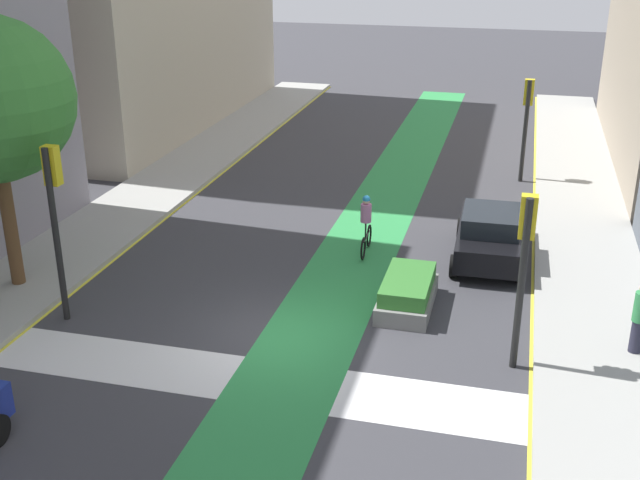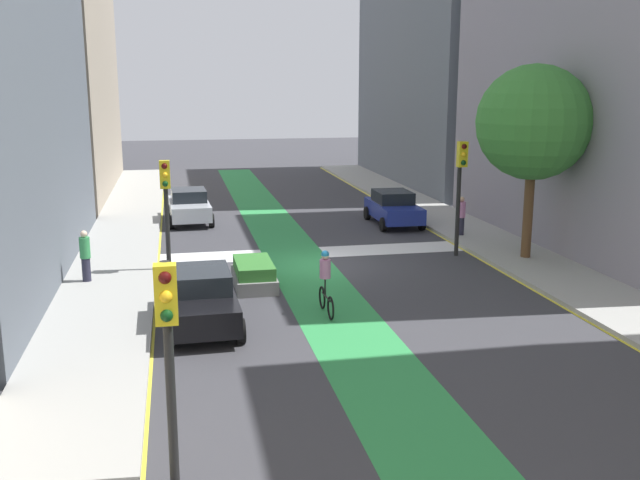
% 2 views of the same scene
% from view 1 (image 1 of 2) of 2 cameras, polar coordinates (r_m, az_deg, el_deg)
% --- Properties ---
extents(ground_plane, '(120.00, 120.00, 0.00)m').
position_cam_1_polar(ground_plane, '(19.17, -3.21, -6.91)').
color(ground_plane, '#38383D').
extents(bike_lane_paint, '(2.40, 60.00, 0.01)m').
position_cam_1_polar(bike_lane_paint, '(18.96, -0.83, -7.21)').
color(bike_lane_paint, '#2D8C47').
rests_on(bike_lane_paint, ground_plane).
extents(crosswalk_band, '(12.00, 1.80, 0.01)m').
position_cam_1_polar(crosswalk_band, '(17.54, -5.19, -9.96)').
color(crosswalk_band, silver).
rests_on(crosswalk_band, ground_plane).
extents(sidewalk_left, '(3.00, 60.00, 0.15)m').
position_cam_1_polar(sidewalk_left, '(22.37, -21.92, -3.93)').
color(sidewalk_left, '#9E9E99').
rests_on(sidewalk_left, ground_plane).
extents(curb_stripe_left, '(0.16, 60.00, 0.01)m').
position_cam_1_polar(curb_stripe_left, '(21.58, -18.64, -4.62)').
color(curb_stripe_left, yellow).
rests_on(curb_stripe_left, ground_plane).
extents(sidewalk_right, '(3.00, 60.00, 0.15)m').
position_cam_1_polar(sidewalk_right, '(18.55, 19.78, -9.12)').
color(sidewalk_right, '#9E9E99').
rests_on(sidewalk_right, ground_plane).
extents(curb_stripe_right, '(0.16, 60.00, 0.01)m').
position_cam_1_polar(curb_stripe_right, '(18.46, 15.08, -8.92)').
color(curb_stripe_right, yellow).
rests_on(curb_stripe_right, ground_plane).
extents(traffic_signal_near_right, '(0.35, 0.52, 3.98)m').
position_cam_1_polar(traffic_signal_near_right, '(17.32, 14.53, -0.64)').
color(traffic_signal_near_right, black).
rests_on(traffic_signal_near_right, ground_plane).
extents(traffic_signal_near_left, '(0.35, 0.52, 4.41)m').
position_cam_1_polar(traffic_signal_near_left, '(19.83, -18.59, 2.69)').
color(traffic_signal_near_left, black).
rests_on(traffic_signal_near_left, ground_plane).
extents(traffic_signal_far_right, '(0.35, 0.52, 3.85)m').
position_cam_1_polar(traffic_signal_far_right, '(30.70, 14.69, 9.02)').
color(traffic_signal_far_right, black).
rests_on(traffic_signal_far_right, ground_plane).
extents(car_black_right_far, '(2.10, 4.24, 1.57)m').
position_cam_1_polar(car_black_right_far, '(23.48, 12.13, 0.41)').
color(car_black_right_far, black).
rests_on(car_black_right_far, ground_plane).
extents(cyclist_in_lane, '(0.32, 1.73, 1.86)m').
position_cam_1_polar(cyclist_in_lane, '(23.37, 3.34, 1.21)').
color(cyclist_in_lane, black).
rests_on(cyclist_in_lane, ground_plane).
extents(pedestrian_sidewalk_right_a, '(0.34, 0.34, 1.70)m').
position_cam_1_polar(pedestrian_sidewalk_right_a, '(19.17, 22.03, -5.19)').
color(pedestrian_sidewalk_right_a, '#262638').
rests_on(pedestrian_sidewalk_right_a, sidewalk_right).
extents(median_planter, '(1.31, 2.58, 0.85)m').
position_cam_1_polar(median_planter, '(20.43, 6.31, -3.81)').
color(median_planter, slate).
rests_on(median_planter, ground_plane).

